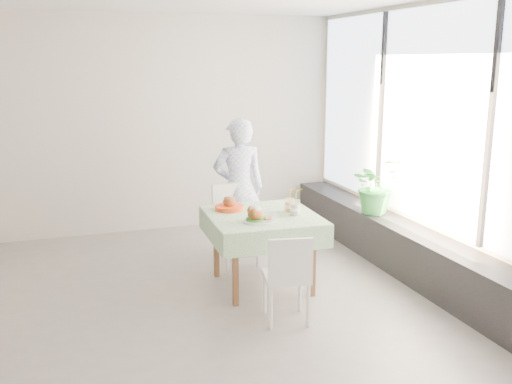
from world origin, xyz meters
name	(u,v)px	position (x,y,z in m)	size (l,w,h in m)	color
floor	(141,308)	(0.00, 0.00, 0.00)	(6.00, 6.00, 0.00)	slate
wall_back	(109,126)	(0.00, 2.50, 1.40)	(6.00, 0.02, 2.80)	beige
wall_front	(202,244)	(0.00, -2.50, 1.40)	(6.00, 0.02, 2.80)	beige
wall_right	(430,142)	(3.00, 0.00, 1.40)	(0.02, 5.00, 2.80)	beige
window_pane	(429,117)	(2.97, 0.00, 1.65)	(0.01, 4.80, 2.18)	#D1E0F9
window_ledge	(407,250)	(2.80, 0.00, 0.25)	(0.40, 4.80, 0.50)	black
cafe_table	(262,242)	(1.23, 0.15, 0.46)	(1.07, 1.07, 0.74)	brown
chair_far	(236,240)	(1.17, 0.85, 0.27)	(0.45, 0.45, 0.88)	white
chair_near	(286,294)	(1.16, -0.66, 0.24)	(0.44, 0.44, 0.79)	white
diner	(239,188)	(1.28, 1.09, 0.80)	(0.58, 0.38, 1.60)	#98B2F3
main_dish	(257,216)	(1.10, -0.08, 0.79)	(0.31, 0.31, 0.16)	white
juice_cup_orange	(289,206)	(1.52, 0.17, 0.80)	(0.10, 0.10, 0.27)	white
juice_cup_lemonade	(295,208)	(1.53, 0.03, 0.81)	(0.10, 0.10, 0.29)	white
second_dish	(229,206)	(0.97, 0.43, 0.78)	(0.29, 0.29, 0.14)	#D84216
potted_plant	(376,185)	(2.78, 0.64, 0.82)	(0.58, 0.50, 0.65)	#2C863E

